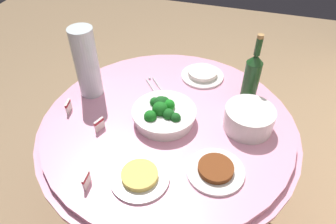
% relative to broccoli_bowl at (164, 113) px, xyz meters
% --- Properties ---
extents(ground_plane, '(6.00, 6.00, 0.00)m').
position_rel_broccoli_bowl_xyz_m(ground_plane, '(-0.01, 0.02, -0.78)').
color(ground_plane, '#9E7F5B').
extents(buffet_table, '(1.16, 1.16, 0.74)m').
position_rel_broccoli_bowl_xyz_m(buffet_table, '(-0.01, 0.02, -0.41)').
color(buffet_table, maroon).
rests_on(buffet_table, ground_plane).
extents(broccoli_bowl, '(0.28, 0.28, 0.11)m').
position_rel_broccoli_bowl_xyz_m(broccoli_bowl, '(0.00, 0.00, 0.00)').
color(broccoli_bowl, white).
rests_on(broccoli_bowl, buffet_table).
extents(plate_stack, '(0.21, 0.21, 0.10)m').
position_rel_broccoli_bowl_xyz_m(plate_stack, '(-0.07, 0.36, 0.01)').
color(plate_stack, white).
rests_on(plate_stack, buffet_table).
extents(wine_bottle, '(0.07, 0.07, 0.34)m').
position_rel_broccoli_bowl_xyz_m(wine_bottle, '(-0.27, 0.34, 0.09)').
color(wine_bottle, '#1D491E').
rests_on(wine_bottle, buffet_table).
extents(decorative_fruit_vase, '(0.11, 0.11, 0.34)m').
position_rel_broccoli_bowl_xyz_m(decorative_fruit_vase, '(-0.09, -0.40, 0.11)').
color(decorative_fruit_vase, silver).
rests_on(decorative_fruit_vase, buffet_table).
extents(serving_tongs, '(0.15, 0.14, 0.01)m').
position_rel_broccoli_bowl_xyz_m(serving_tongs, '(-0.22, -0.12, -0.04)').
color(serving_tongs, silver).
rests_on(serving_tongs, buffet_table).
extents(food_plate_noodles, '(0.22, 0.22, 0.03)m').
position_rel_broccoli_bowl_xyz_m(food_plate_noodles, '(0.32, 0.01, -0.03)').
color(food_plate_noodles, white).
rests_on(food_plate_noodles, buffet_table).
extents(food_plate_stir_fry, '(0.22, 0.22, 0.03)m').
position_rel_broccoli_bowl_xyz_m(food_plate_stir_fry, '(0.21, 0.27, -0.03)').
color(food_plate_stir_fry, white).
rests_on(food_plate_stir_fry, buffet_table).
extents(food_plate_rice, '(0.22, 0.22, 0.04)m').
position_rel_broccoli_bowl_xyz_m(food_plate_rice, '(-0.38, 0.09, -0.03)').
color(food_plate_rice, white).
rests_on(food_plate_rice, buffet_table).
extents(label_placard_front, '(0.05, 0.03, 0.05)m').
position_rel_broccoli_bowl_xyz_m(label_placard_front, '(0.13, -0.25, -0.01)').
color(label_placard_front, white).
rests_on(label_placard_front, buffet_table).
extents(label_placard_mid, '(0.05, 0.01, 0.05)m').
position_rel_broccoli_bowl_xyz_m(label_placard_mid, '(0.40, -0.16, -0.01)').
color(label_placard_mid, white).
rests_on(label_placard_mid, buffet_table).
extents(label_placard_rear, '(0.05, 0.02, 0.05)m').
position_rel_broccoli_bowl_xyz_m(label_placard_rear, '(0.06, -0.43, -0.01)').
color(label_placard_rear, white).
rests_on(label_placard_rear, buffet_table).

